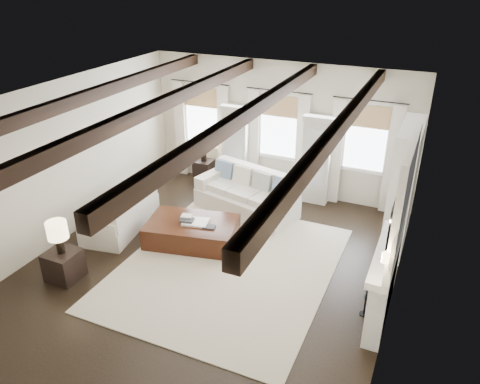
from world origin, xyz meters
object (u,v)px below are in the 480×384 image
at_px(ottoman, 192,232).
at_px(sofa_left, 123,213).
at_px(side_table_front, 64,265).
at_px(sofa_back, 248,195).
at_px(side_table_back, 204,173).

bearing_deg(ottoman, sofa_left, 170.47).
distance_m(ottoman, side_table_front, 2.51).
relative_size(sofa_back, ottoman, 1.39).
bearing_deg(side_table_front, sofa_back, 61.38).
bearing_deg(ottoman, side_table_back, 100.97).
distance_m(sofa_left, side_table_back, 2.69).
bearing_deg(side_table_back, ottoman, -67.37).
relative_size(sofa_back, side_table_back, 3.72).
bearing_deg(sofa_left, sofa_back, 39.32).
bearing_deg(sofa_back, side_table_back, 151.58).
distance_m(ottoman, side_table_back, 2.79).
bearing_deg(ottoman, sofa_back, 61.44).
xyz_separation_m(side_table_front, side_table_back, (0.44, 4.57, 0.06)).
height_order(sofa_back, ottoman, sofa_back).
bearing_deg(sofa_back, sofa_left, -140.68).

